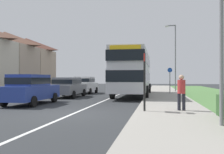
% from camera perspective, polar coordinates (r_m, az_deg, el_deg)
% --- Properties ---
extents(ground_plane, '(120.00, 120.00, 0.00)m').
position_cam_1_polar(ground_plane, '(11.00, -8.94, -8.20)').
color(ground_plane, '#2D3033').
extents(lane_marking_centre, '(0.14, 60.00, 0.01)m').
position_cam_1_polar(lane_marking_centre, '(18.70, -0.92, -4.92)').
color(lane_marking_centre, silver).
rests_on(lane_marking_centre, ground_plane).
extents(pavement_near_side, '(3.20, 68.00, 0.12)m').
position_cam_1_polar(pavement_near_side, '(16.38, 12.35, -5.38)').
color(pavement_near_side, '#9E998E').
rests_on(pavement_near_side, ground_plane).
extents(double_decker_bus, '(2.80, 11.15, 3.70)m').
position_cam_1_polar(double_decker_bus, '(21.85, 4.70, 1.36)').
color(double_decker_bus, '#BCBCC1').
rests_on(double_decker_bus, ground_plane).
extents(parked_car_blue, '(1.88, 4.49, 1.73)m').
position_cam_1_polar(parked_car_blue, '(15.57, -17.66, -2.38)').
color(parked_car_blue, navy).
rests_on(parked_car_blue, ground_plane).
extents(parked_car_grey, '(1.98, 4.36, 1.58)m').
position_cam_1_polar(parked_car_grey, '(20.82, -9.79, -2.05)').
color(parked_car_grey, slate).
rests_on(parked_car_grey, ground_plane).
extents(parked_car_white, '(1.89, 4.07, 1.67)m').
position_cam_1_polar(parked_car_white, '(25.70, -6.05, -1.63)').
color(parked_car_white, silver).
rests_on(parked_car_white, ground_plane).
extents(pedestrian_at_stop, '(0.34, 0.34, 1.67)m').
position_cam_1_polar(pedestrian_at_stop, '(11.57, 15.16, -2.95)').
color(pedestrian_at_stop, '#23232D').
rests_on(pedestrian_at_stop, ground_plane).
extents(bus_stop_sign, '(0.09, 0.52, 2.60)m').
position_cam_1_polar(bus_stop_sign, '(11.03, 7.23, -0.16)').
color(bus_stop_sign, black).
rests_on(bus_stop_sign, ground_plane).
extents(cycle_route_sign, '(0.44, 0.08, 2.52)m').
position_cam_1_polar(cycle_route_sign, '(25.08, 12.74, -0.48)').
color(cycle_route_sign, slate).
rests_on(cycle_route_sign, ground_plane).
extents(street_lamp_mid, '(1.14, 0.20, 7.20)m').
position_cam_1_polar(street_lamp_mid, '(28.20, 13.68, 5.07)').
color(street_lamp_mid, slate).
rests_on(street_lamp_mid, ground_plane).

